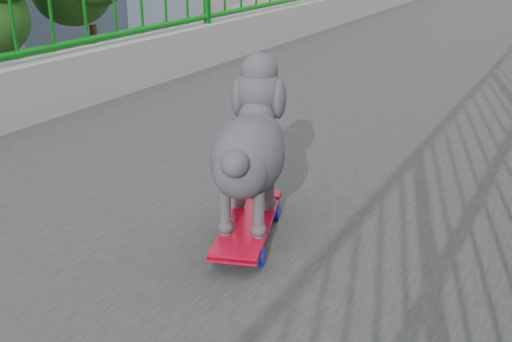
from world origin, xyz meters
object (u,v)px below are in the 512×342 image
object	(u,v)px
skateboard	(248,225)
car_5	(174,280)
car_2	(99,167)
poodle	(250,146)

from	to	relation	value
skateboard	car_5	bearing A→B (deg)	110.77
skateboard	car_2	bearing A→B (deg)	117.51
car_2	car_5	size ratio (longest dim) A/B	1.15
poodle	car_2	size ratio (longest dim) A/B	0.09
poodle	car_5	world-z (taller)	poodle
skateboard	poodle	world-z (taller)	poodle
poodle	car_2	distance (m)	18.67
skateboard	poodle	distance (m)	0.26
skateboard	poodle	bearing A→B (deg)	90.00
car_2	car_5	xyz separation A→B (m)	(6.40, -4.49, 0.02)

